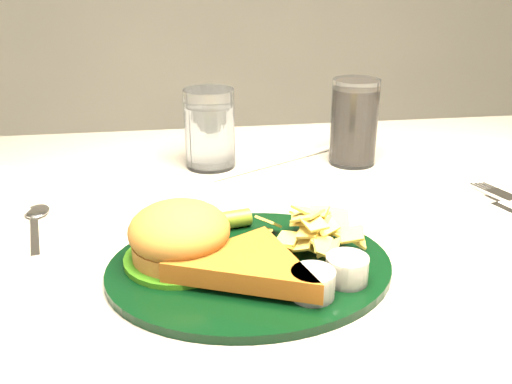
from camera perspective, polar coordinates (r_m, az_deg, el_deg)
The scene contains 6 objects.
dinner_plate at distance 0.56m, azimuth -0.62°, elevation -5.06°, with size 0.28×0.23×0.06m, color black, non-canonical shape.
water_glass at distance 0.83m, azimuth -4.65°, elevation 6.34°, with size 0.07×0.07×0.11m, color white.
cola_glass at distance 0.85m, azimuth 9.79°, elevation 6.90°, with size 0.07×0.07×0.13m, color black.
spoon at distance 0.68m, azimuth -21.26°, elevation -3.98°, with size 0.04×0.13×0.01m, color white, non-canonical shape.
ramekin at distance 0.81m, azimuth -24.22°, elevation 0.82°, with size 0.05×0.05×0.03m, color white.
wrapped_straw at distance 0.85m, azimuth 2.08°, elevation 3.01°, with size 0.23×0.08×0.01m, color silver, non-canonical shape.
Camera 1 is at (-0.11, -0.60, 1.04)m, focal length 40.00 mm.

